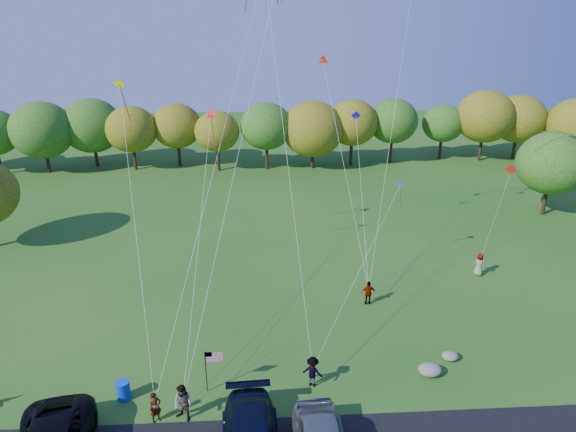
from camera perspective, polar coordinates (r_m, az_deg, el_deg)
The scene contains 11 objects.
ground at distance 25.81m, azimuth 0.17°, elevation -19.99°, with size 140.00×140.00×0.00m, color #235B1A.
treeline at distance 57.08m, azimuth 1.60°, elevation 9.74°, with size 75.80×27.95×8.49m.
flyer_a at distance 25.15m, azimuth -14.53°, elevation -19.90°, with size 0.56×0.37×1.54m, color #4C4C59.
flyer_b at distance 24.83m, azimuth -11.59°, elevation -19.71°, with size 0.91×0.71×1.88m, color #4C4C59.
flyer_c at distance 26.21m, azimuth 2.75°, elevation -16.89°, with size 1.05×0.60×1.63m, color #4C4C59.
flyer_d at distance 32.62m, azimuth 8.94°, elevation -8.44°, with size 0.93×0.39×1.59m, color #4C4C59.
flyer_e at distance 37.80m, azimuth 20.47°, elevation -5.07°, with size 0.80×0.52×1.64m, color #4C4C59.
trash_barrel at distance 26.86m, azimuth -17.84°, elevation -17.94°, with size 0.64×0.64×0.96m, color blue.
flag_assembly at distance 25.56m, azimuth -8.60°, elevation -15.73°, with size 0.86×0.56×2.32m.
boulder_near at distance 28.04m, azimuth 15.50°, elevation -16.13°, with size 1.21×0.95×0.60m, color gray.
boulder_far at distance 29.35m, azimuth 17.58°, elevation -14.60°, with size 0.88×0.74×0.46m, color slate.
Camera 1 is at (-1.19, -18.95, 17.48)m, focal length 32.00 mm.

